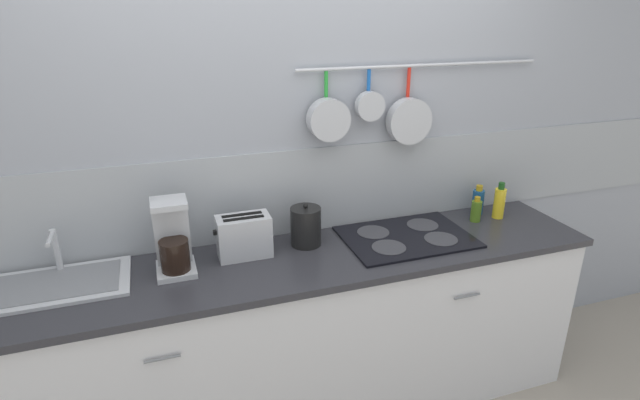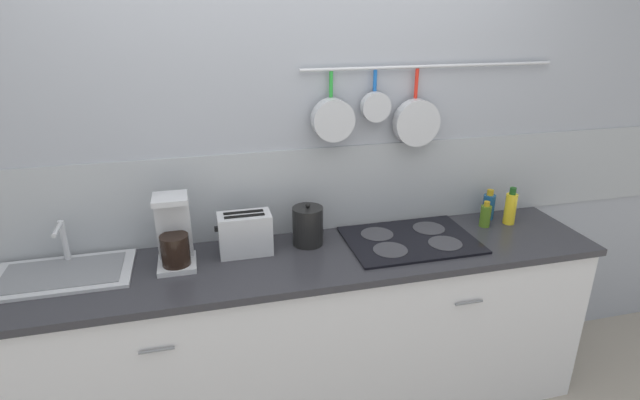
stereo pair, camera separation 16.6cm
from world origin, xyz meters
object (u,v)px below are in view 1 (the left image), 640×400
coffee_maker (173,242)px  bottle_hot_sauce (478,201)px  bottle_vinegar (476,210)px  kettle (306,226)px  toaster (244,236)px  bottle_dish_soap (499,202)px

coffee_maker → bottle_hot_sauce: coffee_maker is taller
coffee_maker → bottle_vinegar: size_ratio=2.36×
coffee_maker → kettle: size_ratio=1.54×
coffee_maker → bottle_vinegar: 1.59m
coffee_maker → kettle: bearing=4.9°
toaster → bottle_hot_sauce: size_ratio=1.57×
coffee_maker → kettle: 0.63m
coffee_maker → toaster: (0.32, 0.03, -0.04)m
toaster → bottle_hot_sauce: (1.34, 0.08, -0.03)m
toaster → bottle_hot_sauce: bearing=3.5°
bottle_vinegar → bottle_hot_sauce: bearing=50.7°
toaster → coffee_maker: bearing=-174.5°
toaster → kettle: bearing=4.2°
kettle → coffee_maker: bearing=-175.1°
kettle → bottle_hot_sauce: kettle is taller
bottle_vinegar → bottle_dish_soap: bearing=0.6°
bottle_hot_sauce → bottle_dish_soap: size_ratio=0.82×
coffee_maker → toaster: 0.32m
bottle_vinegar → bottle_hot_sauce: 0.12m
bottle_vinegar → coffee_maker: bearing=-179.1°
kettle → bottle_vinegar: size_ratio=1.53×
kettle → bottle_hot_sauce: 1.04m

